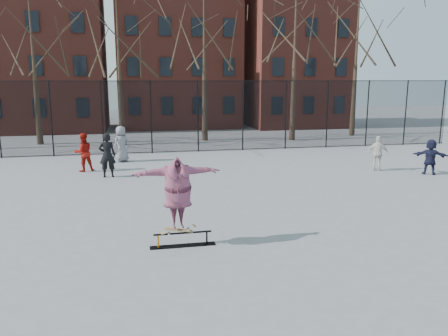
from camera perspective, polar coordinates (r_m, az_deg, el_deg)
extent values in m
plane|color=slate|center=(12.27, -0.14, -7.74)|extent=(100.00, 100.00, 0.00)
cube|color=black|center=(11.02, -5.39, -10.06)|extent=(1.62, 0.25, 0.01)
cylinder|color=orange|center=(10.92, -8.58, -9.44)|extent=(0.04, 0.04, 0.33)
cylinder|color=black|center=(11.03, -2.26, -9.09)|extent=(0.04, 0.04, 0.33)
cylinder|color=black|center=(10.90, -5.42, -8.46)|extent=(1.43, 0.05, 0.05)
imported|color=#4E327D|center=(10.60, -6.05, -3.45)|extent=(2.20, 0.78, 1.75)
imported|color=slate|center=(22.30, -13.27, 3.08)|extent=(1.04, 0.98, 1.79)
imported|color=black|center=(18.88, -15.00, 1.63)|extent=(0.70, 0.47, 1.87)
imported|color=#A1150E|center=(20.40, -17.89, 1.97)|extent=(1.02, 0.91, 1.72)
imported|color=silver|center=(20.76, 19.46, 1.81)|extent=(0.98, 0.83, 1.57)
imported|color=#191B33|center=(20.81, 25.35, 1.33)|extent=(1.44, 1.17, 1.54)
cylinder|color=black|center=(24.82, -21.65, 5.98)|extent=(0.07, 0.07, 4.00)
cylinder|color=black|center=(24.50, -15.62, 6.30)|extent=(0.07, 0.07, 4.00)
cylinder|color=black|center=(24.46, -9.50, 6.56)|extent=(0.07, 0.07, 4.00)
cylinder|color=black|center=(24.69, -3.42, 6.74)|extent=(0.07, 0.07, 4.00)
cylinder|color=black|center=(25.19, 2.48, 6.84)|extent=(0.07, 0.07, 4.00)
cylinder|color=black|center=(25.94, 8.10, 6.88)|extent=(0.07, 0.07, 4.00)
cylinder|color=black|center=(26.93, 13.36, 6.85)|extent=(0.07, 0.07, 4.00)
cylinder|color=black|center=(28.12, 18.21, 6.77)|extent=(0.07, 0.07, 4.00)
cylinder|color=black|center=(29.49, 22.63, 6.66)|extent=(0.07, 0.07, 4.00)
cylinder|color=black|center=(31.02, 26.64, 6.52)|extent=(0.07, 0.07, 4.00)
cube|color=black|center=(24.55, -6.21, 6.67)|extent=(34.00, 0.01, 4.00)
cylinder|color=black|center=(24.46, -6.31, 11.24)|extent=(34.00, 0.04, 0.04)
cone|color=black|center=(29.86, -23.75, 7.22)|extent=(0.40, 0.40, 4.62)
cone|color=black|center=(27.92, -13.12, 7.65)|extent=(0.40, 0.40, 4.62)
cone|color=black|center=(29.60, -2.26, 8.14)|extent=(0.40, 0.40, 4.62)
cone|color=black|center=(29.75, 8.78, 8.04)|extent=(0.40, 0.40, 4.62)
cone|color=black|center=(33.21, 17.02, 8.02)|extent=(0.40, 0.40, 4.62)
cube|color=maroon|center=(38.00, -22.39, 13.62)|extent=(9.00, 7.00, 12.00)
cube|color=maroon|center=(37.63, -5.97, 15.20)|extent=(10.00, 7.00, 13.00)
cube|color=maroon|center=(39.85, 8.93, 13.47)|extent=(8.00, 7.00, 11.00)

